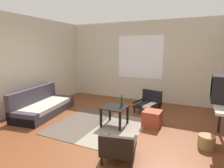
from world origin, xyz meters
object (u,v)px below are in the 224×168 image
(armchair_striped_foreground, at_px, (118,147))
(wicker_basket, at_px, (206,142))
(couch, at_px, (43,106))
(ottoman_orange, at_px, (152,118))
(coffee_table, at_px, (115,111))
(glass_bottle, at_px, (122,102))
(armchair_by_window, at_px, (149,103))

(armchair_striped_foreground, xyz_separation_m, wicker_basket, (1.30, 1.06, -0.13))
(couch, distance_m, ottoman_orange, 2.99)
(couch, height_order, coffee_table, couch)
(glass_bottle, bearing_deg, wicker_basket, -9.37)
(couch, relative_size, ottoman_orange, 4.86)
(coffee_table, relative_size, wicker_basket, 1.88)
(armchair_by_window, height_order, wicker_basket, armchair_by_window)
(armchair_by_window, xyz_separation_m, ottoman_orange, (0.31, -0.93, -0.09))
(ottoman_orange, height_order, glass_bottle, glass_bottle)
(ottoman_orange, xyz_separation_m, wicker_basket, (1.13, -0.55, -0.07))
(ottoman_orange, bearing_deg, armchair_striped_foreground, -96.27)
(couch, xyz_separation_m, armchair_striped_foreground, (2.78, -1.15, 0.03))
(armchair_by_window, height_order, glass_bottle, glass_bottle)
(coffee_table, height_order, wicker_basket, coffee_table)
(armchair_striped_foreground, distance_m, ottoman_orange, 1.62)
(couch, xyz_separation_m, ottoman_orange, (2.95, 0.46, -0.03))
(couch, relative_size, glass_bottle, 7.08)
(coffee_table, xyz_separation_m, wicker_basket, (1.93, -0.20, -0.25))
(armchair_striped_foreground, bearing_deg, couch, 157.56)
(armchair_by_window, bearing_deg, wicker_basket, -45.90)
(coffee_table, bearing_deg, armchair_by_window, 69.14)
(armchair_striped_foreground, height_order, wicker_basket, armchair_striped_foreground)
(couch, distance_m, coffee_table, 2.16)
(couch, bearing_deg, armchair_striped_foreground, -22.44)
(coffee_table, relative_size, ottoman_orange, 1.37)
(coffee_table, bearing_deg, wicker_basket, -5.88)
(armchair_by_window, xyz_separation_m, wicker_basket, (1.44, -1.49, -0.16))
(couch, distance_m, armchair_striped_foreground, 3.00)
(couch, bearing_deg, glass_bottle, 5.15)
(coffee_table, bearing_deg, glass_bottle, 35.44)
(wicker_basket, bearing_deg, armchair_striped_foreground, -141.03)
(couch, height_order, armchair_striped_foreground, couch)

